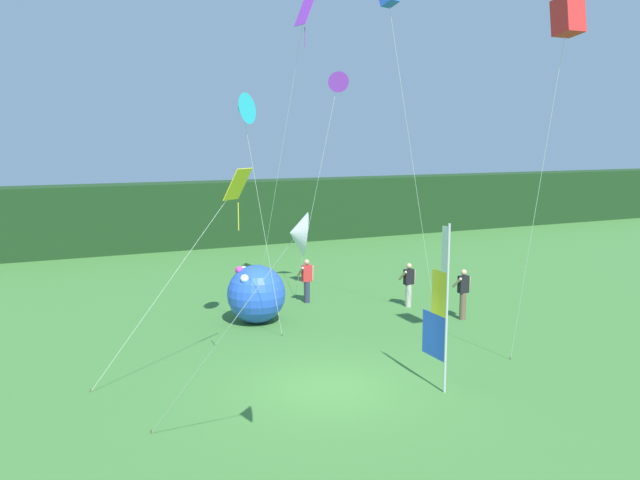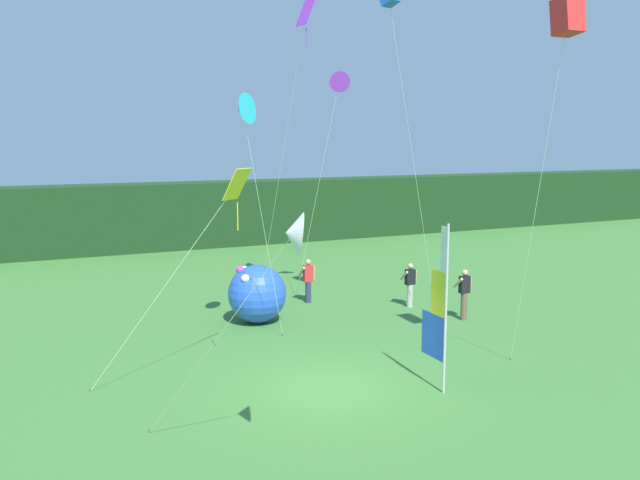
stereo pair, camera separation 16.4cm
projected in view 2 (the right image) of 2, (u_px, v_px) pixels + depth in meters
ground_plane at (330, 388)px, 16.43m from camera, size 120.00×120.00×0.00m
distant_treeline at (156, 216)px, 36.58m from camera, size 80.00×2.40×3.65m
banner_flag at (439, 311)px, 16.08m from camera, size 0.06×1.03×4.16m
person_near_banner at (464, 293)px, 22.43m from camera, size 0.55×0.48×1.74m
person_mid_field at (410, 284)px, 24.16m from camera, size 0.55×0.48×1.62m
person_far_left at (308, 280)px, 24.81m from camera, size 0.55×0.48×1.65m
inflatable_balloon at (257, 294)px, 22.12m from camera, size 1.96×1.96×1.96m
kite_yellow_diamond_0 at (231, 194)px, 16.27m from camera, size 4.03×1.11×5.42m
kite_purple_diamond_1 at (303, 28)px, 23.22m from camera, size 0.72×4.25×10.97m
kite_white_delta_2 at (293, 234)px, 10.94m from camera, size 2.22×3.86×4.98m
kite_purple_delta_3 at (339, 82)px, 23.56m from camera, size 1.55×1.80×8.53m
kite_red_box_4 at (567, 17)px, 15.07m from camera, size 0.87×2.39×9.33m
kite_cyan_delta_5 at (243, 110)px, 18.61m from camera, size 1.86×1.06×7.40m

